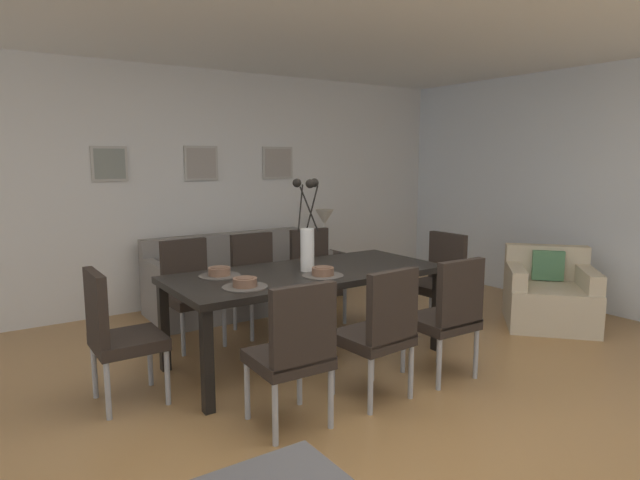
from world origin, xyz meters
name	(u,v)px	position (x,y,z in m)	size (l,w,h in m)	color
ground_plane	(358,416)	(0.00, 0.00, 0.00)	(9.00, 9.00, 0.00)	#A87A47
back_wall_panel	(176,189)	(0.00, 3.25, 1.30)	(9.00, 0.10, 2.60)	silver
side_window_wall	(612,190)	(3.65, 0.40, 1.30)	(0.10, 6.30, 2.60)	white
dining_table	(307,279)	(0.27, 1.01, 0.67)	(2.20, 0.98, 0.74)	black
dining_chair_near_left	(294,348)	(-0.42, 0.09, 0.51)	(0.45, 0.45, 0.92)	black
dining_chair_near_right	(190,287)	(-0.37, 1.93, 0.51)	(0.46, 0.46, 0.92)	black
dining_chair_far_left	(380,328)	(0.26, 0.10, 0.51)	(0.47, 0.47, 0.92)	black
dining_chair_far_right	(257,278)	(0.29, 1.93, 0.51)	(0.45, 0.45, 0.92)	black
dining_chair_mid_left	(448,312)	(0.91, 0.10, 0.51)	(0.45, 0.45, 0.92)	black
dining_chair_mid_right	(315,270)	(0.93, 1.90, 0.51)	(0.47, 0.47, 0.92)	black
dining_chair_head_west	(116,331)	(-1.22, 1.03, 0.51)	(0.44, 0.44, 0.92)	black
dining_chair_head_east	(439,276)	(1.77, 1.00, 0.51)	(0.46, 0.46, 0.92)	black
centerpiece_vase	(307,236)	(0.27, 1.01, 1.02)	(0.21, 0.23, 0.73)	white
placemat_near_left	(245,287)	(-0.39, 0.79, 0.74)	(0.32, 0.32, 0.01)	#4C4742
bowl_near_left	(245,282)	(-0.39, 0.79, 0.78)	(0.17, 0.17, 0.07)	brown
placemat_near_right	(219,276)	(-0.39, 1.23, 0.74)	(0.32, 0.32, 0.01)	#4C4742
bowl_near_right	(219,271)	(-0.39, 1.23, 0.78)	(0.17, 0.17, 0.07)	brown
placemat_far_left	(323,275)	(0.27, 0.79, 0.74)	(0.32, 0.32, 0.01)	#4C4742
bowl_far_left	(323,271)	(0.27, 0.79, 0.78)	(0.17, 0.17, 0.07)	brown
sofa	(237,284)	(0.45, 2.70, 0.28)	(1.88, 0.84, 0.80)	gray
side_table	(324,273)	(1.59, 2.69, 0.26)	(0.36, 0.36, 0.52)	black
table_lamp	(324,221)	(1.59, 2.69, 0.89)	(0.22, 0.22, 0.51)	beige
armchair	(549,296)	(2.76, 0.47, 0.29)	(1.13, 1.13, 0.75)	beige
framed_picture_left	(110,164)	(-0.70, 3.18, 1.58)	(0.35, 0.03, 0.35)	#B2ADA3
framed_picture_center	(201,163)	(0.27, 3.18, 1.58)	(0.39, 0.03, 0.38)	#B2ADA3
framed_picture_right	(278,163)	(1.24, 3.18, 1.58)	(0.40, 0.03, 0.38)	#B2ADA3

